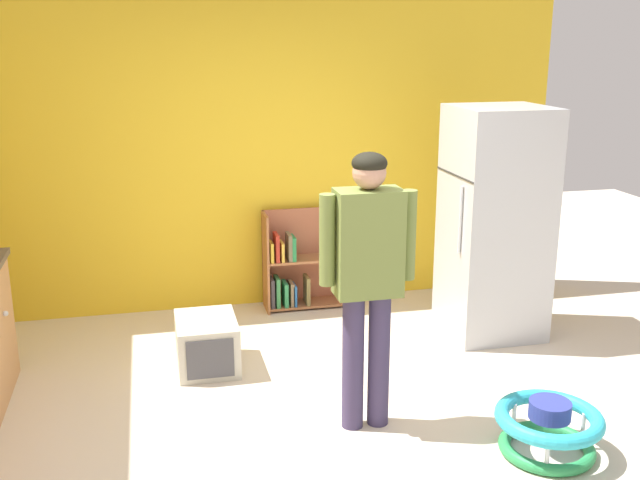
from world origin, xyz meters
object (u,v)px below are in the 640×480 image
(pet_carrier, at_px, (207,343))
(baby_walker, at_px, (548,428))
(standing_person, at_px, (368,268))
(bookshelf, at_px, (303,266))
(refrigerator, at_px, (495,223))

(pet_carrier, bearing_deg, baby_walker, -41.67)
(baby_walker, height_order, pet_carrier, pet_carrier)
(standing_person, bearing_deg, bookshelf, 88.46)
(refrigerator, relative_size, standing_person, 1.07)
(bookshelf, bearing_deg, standing_person, -91.54)
(baby_walker, relative_size, pet_carrier, 1.09)
(standing_person, relative_size, pet_carrier, 3.02)
(bookshelf, bearing_deg, baby_walker, -72.12)
(standing_person, height_order, pet_carrier, standing_person)
(refrigerator, xyz_separation_m, baby_walker, (-0.47, -1.74, -0.73))
(bookshelf, xyz_separation_m, baby_walker, (0.85, -2.65, -0.20))
(refrigerator, bearing_deg, standing_person, -139.13)
(refrigerator, relative_size, baby_walker, 2.95)
(refrigerator, height_order, baby_walker, refrigerator)
(bookshelf, distance_m, standing_person, 2.20)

